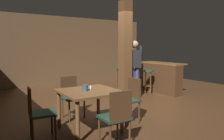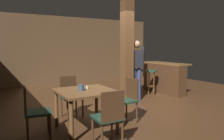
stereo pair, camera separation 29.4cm
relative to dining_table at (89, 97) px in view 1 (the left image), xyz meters
name	(u,v)px [view 1 (the left image)]	position (x,y,z in m)	size (l,w,h in m)	color
ground_plane	(125,108)	(1.45, 0.83, -0.63)	(10.80, 10.80, 0.00)	#422816
wall_back	(62,50)	(1.45, 5.33, 0.77)	(8.00, 0.10, 2.80)	brown
pillar	(125,52)	(1.82, 1.36, 0.77)	(0.28, 0.28, 2.80)	brown
dining_table	(89,97)	(0.00, 0.00, 0.00)	(1.01, 1.01, 0.75)	brown
chair_north	(71,95)	(0.01, 0.87, -0.13)	(0.44, 0.44, 0.89)	#1E3828
chair_south	(117,115)	(0.03, -0.86, -0.13)	(0.43, 0.43, 0.89)	#1E3828
chair_east	(130,97)	(0.92, -0.04, -0.13)	(0.44, 0.44, 0.89)	#1E3828
chair_west	(37,111)	(-0.93, 0.04, -0.13)	(0.48, 0.48, 0.89)	#1E3828
napkin_cup	(85,88)	(-0.08, 0.00, 0.17)	(0.10, 0.10, 0.11)	#33475B
salt_shaker	(91,88)	(0.06, 0.06, 0.15)	(0.03, 0.03, 0.07)	silver
standing_person	(135,66)	(2.15, 1.34, 0.37)	(0.47, 0.28, 1.72)	black
bar_counter	(160,77)	(3.58, 1.74, -0.12)	(0.56, 1.67, 1.01)	brown
bar_stool_near	(148,76)	(3.04, 1.73, -0.03)	(0.36, 0.36, 0.80)	#1E3828
bar_stool_mid	(134,75)	(2.94, 2.34, -0.05)	(0.37, 0.37, 0.76)	#1E3828
bar_stool_far	(120,73)	(2.94, 3.17, -0.06)	(0.34, 0.34, 0.77)	#1E3828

